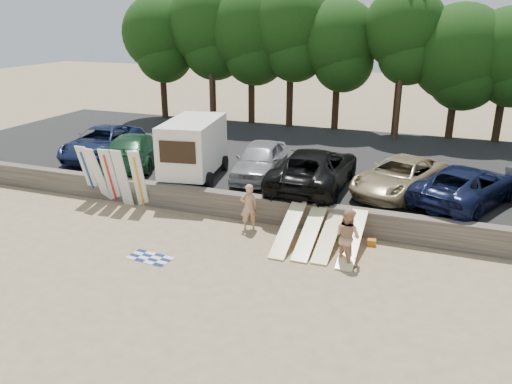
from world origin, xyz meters
TOP-DOWN VIEW (x-y plane):
  - ground at (0.00, 0.00)m, footprint 120.00×120.00m
  - seawall at (0.00, 3.00)m, footprint 44.00×0.50m
  - parking_lot at (0.00, 10.50)m, footprint 44.00×14.50m
  - treeline at (-0.85, 17.51)m, footprint 33.47×6.01m
  - utility_poles at (2.00, 16.00)m, footprint 25.80×0.26m
  - box_trailer at (-5.74, 5.19)m, footprint 2.89×4.39m
  - car_0 at (-11.72, 6.54)m, footprint 3.38×5.91m
  - car_1 at (-9.27, 5.83)m, footprint 3.85×5.93m
  - car_2 at (-2.93, 6.24)m, footprint 2.37×4.89m
  - car_3 at (-0.28, 5.63)m, footprint 2.84×6.15m
  - car_4 at (3.17, 6.23)m, footprint 4.06×5.70m
  - car_5 at (5.69, 5.81)m, footprint 4.56×6.02m
  - surfboard_upright_0 at (-9.49, 2.58)m, footprint 0.51×0.82m
  - surfboard_upright_1 at (-8.87, 2.44)m, footprint 0.63×0.93m
  - surfboard_upright_2 at (-8.29, 2.47)m, footprint 0.59×0.84m
  - surfboard_upright_3 at (-7.62, 2.37)m, footprint 0.51×0.68m
  - surfboard_upright_4 at (-6.90, 2.49)m, footprint 0.58×0.74m
  - surfboard_low_0 at (-0.08, 1.37)m, footprint 0.56×2.83m
  - surfboard_low_1 at (0.68, 1.48)m, footprint 0.56×2.86m
  - surfboard_low_2 at (1.32, 1.57)m, footprint 0.56×2.91m
  - surfboard_low_3 at (2.17, 1.42)m, footprint 0.56×2.85m
  - beachgoer_a at (-1.85, 2.07)m, footprint 0.78×0.70m
  - beachgoer_b at (2.13, 0.63)m, footprint 1.16×1.11m
  - cooler at (1.33, 2.40)m, footprint 0.40×0.32m
  - gear_bag at (2.72, 2.25)m, footprint 0.33×0.29m
  - beach_towel at (-4.06, -1.35)m, footprint 1.64×1.64m

SIDE VIEW (x-z plane):
  - ground at x=0.00m, z-range 0.00..0.00m
  - beach_towel at x=-4.06m, z-range 0.01..0.01m
  - gear_bag at x=2.72m, z-range 0.00..0.22m
  - cooler at x=1.33m, z-range 0.00..0.32m
  - parking_lot at x=0.00m, z-range 0.00..0.70m
  - surfboard_low_2 at x=1.32m, z-range 0.00..0.88m
  - seawall at x=0.00m, z-range 0.00..1.00m
  - surfboard_low_1 at x=0.68m, z-range 0.00..1.03m
  - surfboard_low_3 at x=2.17m, z-range 0.00..1.06m
  - surfboard_low_0 at x=-0.08m, z-range 0.00..1.12m
  - beachgoer_a at x=-1.85m, z-range 0.00..1.79m
  - beachgoer_b at x=2.13m, z-range 0.00..1.89m
  - surfboard_upright_1 at x=-8.87m, z-range 0.00..2.49m
  - surfboard_upright_0 at x=-9.49m, z-range 0.00..2.51m
  - surfboard_upright_2 at x=-8.29m, z-range 0.00..2.51m
  - surfboard_upright_4 at x=-6.90m, z-range 0.00..2.54m
  - surfboard_upright_3 at x=-7.62m, z-range 0.00..2.54m
  - car_4 at x=3.17m, z-range 0.70..2.14m
  - car_5 at x=5.69m, z-range 0.70..2.22m
  - car_0 at x=-11.72m, z-range 0.70..2.25m
  - car_1 at x=-9.27m, z-range 0.70..2.30m
  - car_2 at x=-2.93m, z-range 0.70..2.31m
  - car_3 at x=-0.28m, z-range 0.70..2.41m
  - box_trailer at x=-5.74m, z-range 0.86..3.47m
  - utility_poles at x=2.00m, z-range 0.93..9.93m
  - treeline at x=-0.85m, z-range 1.82..11.14m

